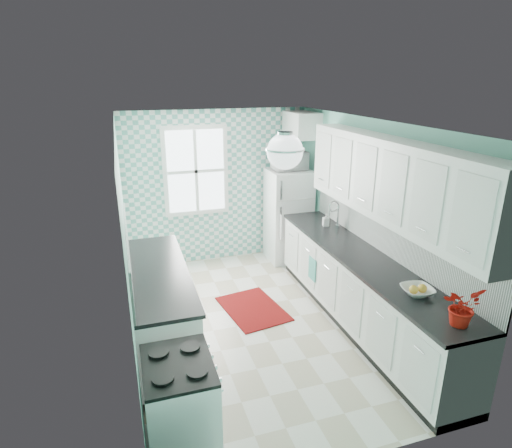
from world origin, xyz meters
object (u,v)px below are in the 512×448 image
object	(u,v)px
potted_plant	(462,306)
stove	(180,405)
fridge	(288,215)
fruit_bowl	(417,291)
ceiling_light	(285,151)
sink	(327,230)
microwave	(290,161)

from	to	relation	value
potted_plant	stove	bearing A→B (deg)	172.33
fridge	potted_plant	size ratio (longest dim) A/B	4.41
stove	fruit_bowl	xyz separation A→B (m)	(2.40, 0.25, 0.54)
stove	potted_plant	world-z (taller)	potted_plant
ceiling_light	sink	xyz separation A→B (m)	(1.20, 1.38, -1.39)
sink	potted_plant	distance (m)	2.55
potted_plant	microwave	xyz separation A→B (m)	(-0.09, 3.78, 0.58)
stove	ceiling_light	bearing A→B (deg)	35.60
fruit_bowl	ceiling_light	bearing A→B (deg)	153.47
stove	microwave	bearing A→B (deg)	56.71
sink	fruit_bowl	distance (m)	1.98
fruit_bowl	potted_plant	distance (m)	0.58
fridge	stove	bearing A→B (deg)	-122.42
stove	potted_plant	distance (m)	2.51
ceiling_light	stove	bearing A→B (deg)	-144.85
potted_plant	sink	bearing A→B (deg)	89.90
ceiling_light	stove	distance (m)	2.39
fridge	potted_plant	bearing A→B (deg)	-87.31
fruit_bowl	potted_plant	xyz separation A→B (m)	(0.00, -0.57, 0.14)
stove	fruit_bowl	world-z (taller)	fruit_bowl
ceiling_light	sink	world-z (taller)	ceiling_light
stove	microwave	world-z (taller)	microwave
fridge	fruit_bowl	distance (m)	3.22
ceiling_light	potted_plant	xyz separation A→B (m)	(1.20, -1.17, -1.21)
potted_plant	microwave	distance (m)	3.82
stove	fruit_bowl	distance (m)	2.47
sink	fridge	bearing A→B (deg)	97.68
sink	microwave	distance (m)	1.45
stove	microwave	distance (m)	4.34
potted_plant	microwave	bearing A→B (deg)	91.36
fridge	sink	xyz separation A→B (m)	(0.09, -1.23, 0.16)
microwave	ceiling_light	bearing A→B (deg)	67.29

